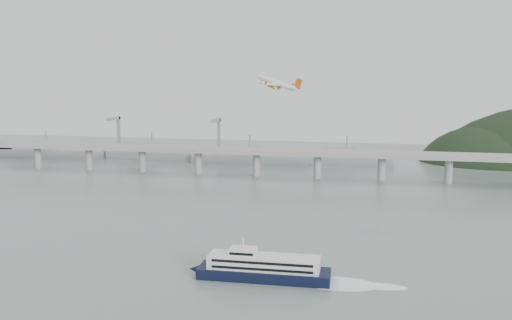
# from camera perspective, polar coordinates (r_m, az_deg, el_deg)

# --- Properties ---
(ground) EXTENTS (900.00, 900.00, 0.00)m
(ground) POSITION_cam_1_polar(r_m,az_deg,el_deg) (249.52, -2.63, -10.09)
(ground) COLOR slate
(ground) RESTS_ON ground
(bridge) EXTENTS (800.00, 22.00, 23.90)m
(bridge) POSITION_cam_1_polar(r_m,az_deg,el_deg) (437.42, 3.75, 0.44)
(bridge) COLOR gray
(bridge) RESTS_ON ground
(distant_fleet) EXTENTS (453.00, 60.90, 40.00)m
(distant_fleet) POSITION_cam_1_polar(r_m,az_deg,el_deg) (543.50, -11.57, 0.68)
(distant_fleet) COLOR gray
(distant_fleet) RESTS_ON ground
(ferry) EXTENTS (87.77, 16.03, 16.56)m
(ferry) POSITION_cam_1_polar(r_m,az_deg,el_deg) (221.76, 0.83, -11.30)
(ferry) COLOR black
(ferry) RESTS_ON ground
(airliner) EXTENTS (30.94, 29.12, 11.83)m
(airliner) POSITION_cam_1_polar(r_m,az_deg,el_deg) (320.01, 2.27, 8.05)
(airliner) COLOR white
(airliner) RESTS_ON ground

